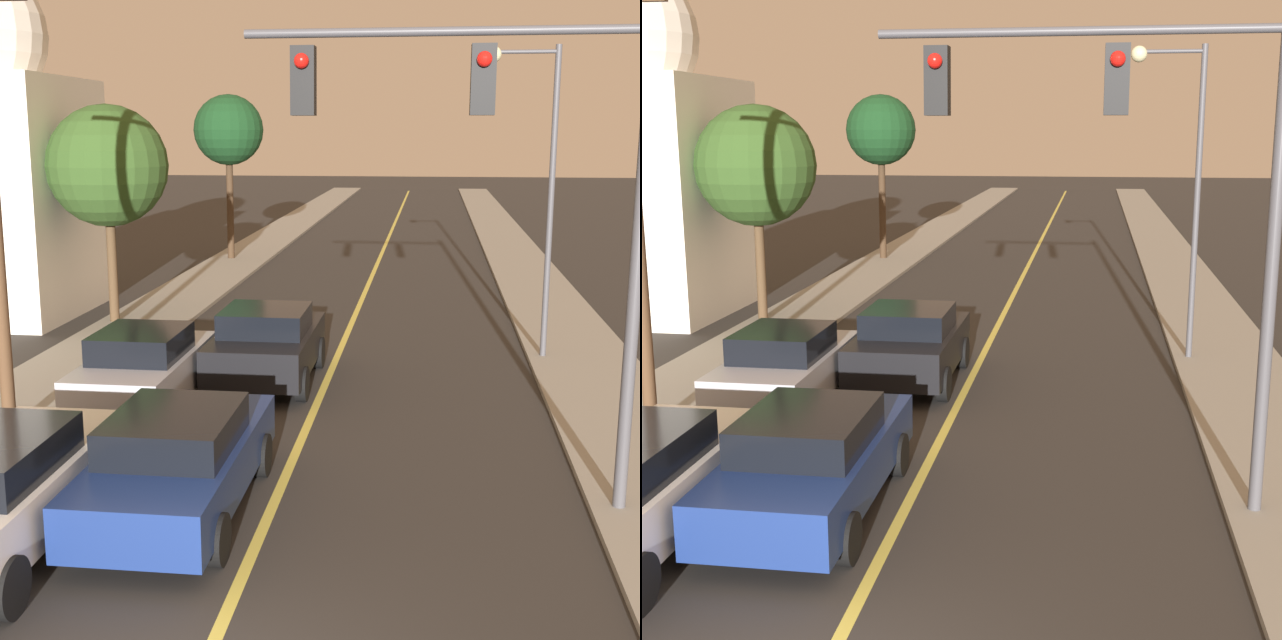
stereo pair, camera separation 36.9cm
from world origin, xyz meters
TOP-DOWN VIEW (x-y plane):
  - road_surface at (0.00, 36.00)m, footprint 8.97×80.00m
  - sidewalk_left at (-5.74, 36.00)m, footprint 2.50×80.00m
  - sidewalk_right at (5.74, 36.00)m, footprint 2.50×80.00m
  - car_near_lane_front at (-1.26, 4.32)m, footprint 1.99×4.77m
  - car_near_lane_second at (-1.26, 11.07)m, footprint 2.10×4.18m
  - car_outer_lane_second at (-3.23, 8.85)m, footprint 1.91×4.25m
  - traffic_signal_mast at (3.22, 5.05)m, footprint 5.35×0.42m
  - streetlamp_right at (4.46, 13.73)m, footprint 1.66×0.36m
  - tree_left_near at (-6.52, 16.22)m, footprint 3.26×3.26m
  - tree_left_far at (-6.09, 28.90)m, footprint 2.82×2.82m

SIDE VIEW (x-z plane):
  - road_surface at x=0.00m, z-range 0.00..0.01m
  - sidewalk_left at x=-5.74m, z-range 0.00..0.12m
  - sidewalk_right at x=5.74m, z-range 0.00..0.12m
  - car_near_lane_front at x=-1.26m, z-range 0.03..1.57m
  - car_outer_lane_second at x=-3.23m, z-range 0.03..1.65m
  - car_near_lane_second at x=-1.26m, z-range 0.03..1.68m
  - tree_left_near at x=-6.52m, z-range 1.42..7.31m
  - streetlamp_right at x=4.46m, z-range 1.11..8.14m
  - traffic_signal_mast at x=3.22m, z-range 1.56..8.25m
  - tree_left_far at x=-6.09m, z-range 1.98..8.60m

